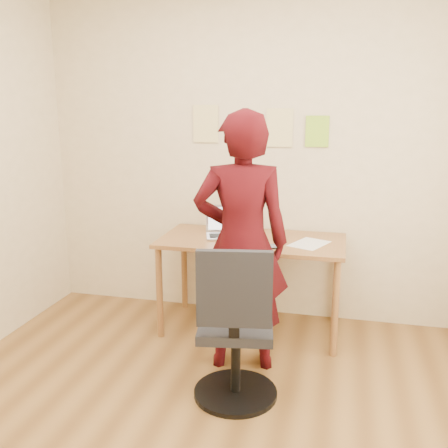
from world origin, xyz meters
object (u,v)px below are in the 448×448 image
(laptop, at_px, (226,229))
(phone, at_px, (273,246))
(office_chair, at_px, (235,336))
(person, at_px, (241,243))
(desk, at_px, (252,250))

(laptop, relative_size, phone, 3.02)
(office_chair, distance_m, person, 0.64)
(desk, relative_size, phone, 11.11)
(laptop, bearing_deg, desk, -31.77)
(laptop, relative_size, office_chair, 0.39)
(phone, height_order, person, person)
(laptop, height_order, person, person)
(laptop, height_order, phone, laptop)
(person, bearing_deg, desk, -98.66)
(phone, distance_m, office_chair, 0.89)
(desk, height_order, office_chair, office_chair)
(phone, xyz_separation_m, person, (-0.16, -0.37, 0.12))
(desk, distance_m, office_chair, 1.04)
(laptop, xyz_separation_m, person, (0.25, -0.61, 0.07))
(desk, height_order, laptop, laptop)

